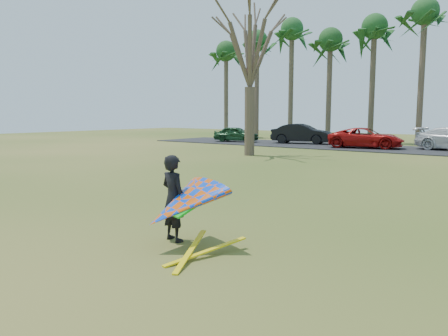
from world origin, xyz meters
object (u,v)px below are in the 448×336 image
Objects in this scene: car_1 at (302,134)px; kite_flyer at (180,204)px; car_0 at (236,134)px; bare_tree_left at (250,41)px; car_2 at (366,138)px.

car_1 is 2.11× the size of kite_flyer.
kite_flyer is (11.60, -27.32, -0.04)m from car_1.
kite_flyer reaches higher than car_1.
car_1 is (5.79, 1.47, 0.14)m from car_0.
kite_flyer is (9.54, -16.40, -6.06)m from bare_tree_left.
bare_tree_left is 4.06× the size of kite_flyer.
kite_flyer reaches higher than car_0.
kite_flyer reaches higher than car_2.
kite_flyer is at bearing -161.08° from car_0.
bare_tree_left reaches higher than kite_flyer.
bare_tree_left is 13.75m from car_0.
bare_tree_left is 11.95m from car_2.
bare_tree_left is at bearing 120.20° from kite_flyer.
car_1 is 6.16m from car_2.
bare_tree_left is at bearing 178.38° from car_1.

